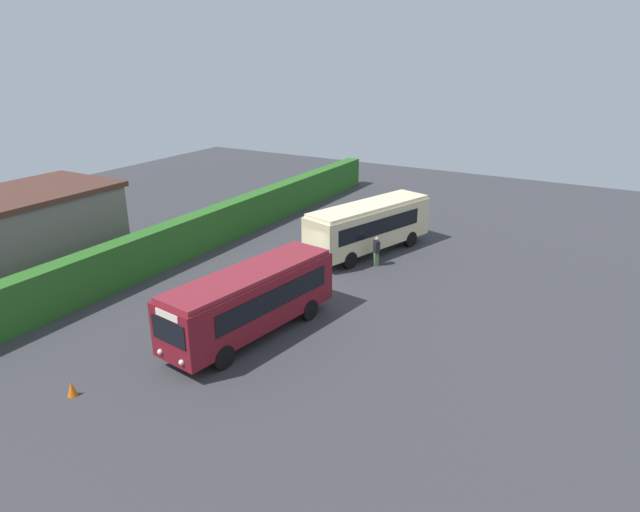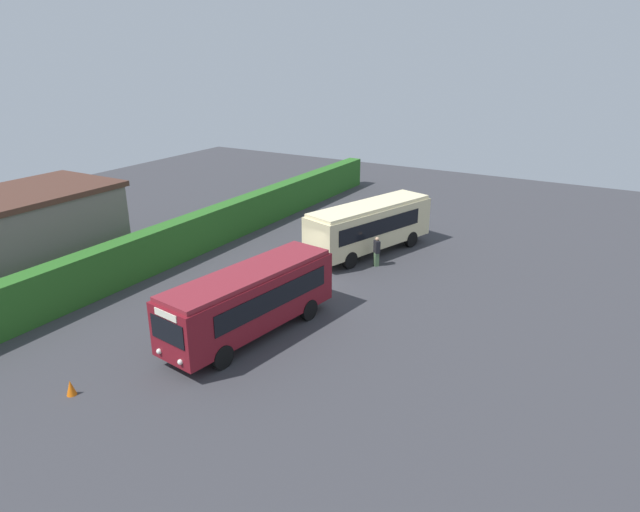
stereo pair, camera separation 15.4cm
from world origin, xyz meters
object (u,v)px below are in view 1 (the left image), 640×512
object	(u,v)px
person_left	(239,289)
traffic_cone	(72,388)
bus_maroon	(251,298)
person_right	(322,229)
bus_cream	(369,225)
person_center	(376,251)

from	to	relation	value
person_left	traffic_cone	distance (m)	9.14
bus_maroon	person_right	distance (m)	12.65
bus_cream	traffic_cone	distance (m)	19.46
person_left	person_right	size ratio (longest dim) A/B	0.89
person_center	person_right	bearing A→B (deg)	111.37
traffic_cone	bus_maroon	bearing A→B (deg)	-22.46
bus_maroon	person_left	distance (m)	3.24
person_center	traffic_cone	bearing A→B (deg)	-150.53
bus_maroon	bus_cream	xyz separation A→B (m)	(12.19, 0.11, 0.04)
person_right	traffic_cone	xyz separation A→B (m)	(-19.18, -0.48, -0.69)
person_center	person_left	bearing A→B (deg)	-160.40
person_center	traffic_cone	size ratio (longest dim) A/B	2.93
person_center	person_right	xyz separation A→B (m)	(1.83, 4.63, 0.07)
person_right	person_left	bearing A→B (deg)	177.44
person_center	person_right	size ratio (longest dim) A/B	0.95
bus_maroon	person_left	bearing A→B (deg)	-124.28
bus_maroon	bus_cream	world-z (taller)	bus_cream
bus_maroon	traffic_cone	distance (m)	7.73
bus_maroon	person_left	world-z (taller)	bus_maroon
person_center	person_right	distance (m)	4.97
bus_maroon	person_right	size ratio (longest dim) A/B	4.82
bus_cream	person_center	distance (m)	2.44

